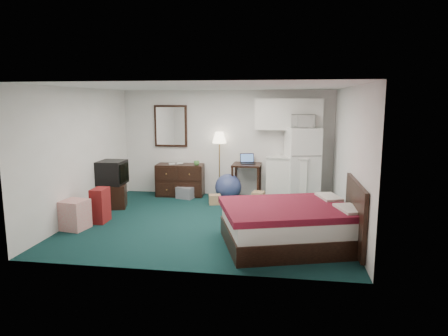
% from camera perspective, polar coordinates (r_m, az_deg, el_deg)
% --- Properties ---
extents(floor, '(5.00, 4.50, 0.01)m').
position_cam_1_polar(floor, '(7.60, -2.12, -7.66)').
color(floor, '#0D2F34').
rests_on(floor, ground).
extents(ceiling, '(5.00, 4.50, 0.01)m').
position_cam_1_polar(ceiling, '(7.27, -2.24, 11.53)').
color(ceiling, silver).
rests_on(ceiling, walls).
extents(walls, '(5.01, 4.51, 2.50)m').
position_cam_1_polar(walls, '(7.33, -2.18, 1.71)').
color(walls, silver).
rests_on(walls, floor).
extents(mirror, '(0.80, 0.06, 1.00)m').
position_cam_1_polar(mirror, '(9.76, -7.61, 5.97)').
color(mirror, white).
rests_on(mirror, walls).
extents(upper_cabinets, '(1.50, 0.35, 0.70)m').
position_cam_1_polar(upper_cabinets, '(9.22, 9.21, 7.59)').
color(upper_cabinets, white).
rests_on(upper_cabinets, walls).
extents(headboard, '(0.06, 1.56, 1.00)m').
position_cam_1_polar(headboard, '(6.44, 18.23, -6.25)').
color(headboard, black).
rests_on(headboard, walls).
extents(dresser, '(1.14, 0.57, 0.76)m').
position_cam_1_polar(dresser, '(9.62, -6.26, -1.70)').
color(dresser, black).
rests_on(dresser, floor).
extents(floor_lamp, '(0.40, 0.40, 1.53)m').
position_cam_1_polar(floor_lamp, '(9.42, -0.66, 0.52)').
color(floor_lamp, '#B38746').
rests_on(floor_lamp, floor).
extents(desk, '(0.66, 0.66, 0.81)m').
position_cam_1_polar(desk, '(9.29, 3.23, -1.89)').
color(desk, black).
rests_on(desk, floor).
extents(exercise_ball, '(0.66, 0.66, 0.60)m').
position_cam_1_polar(exercise_ball, '(9.13, 0.60, -2.74)').
color(exercise_ball, navy).
rests_on(exercise_ball, floor).
extents(kitchen_counter, '(1.02, 0.85, 0.99)m').
position_cam_1_polar(kitchen_counter, '(9.22, 9.25, -1.53)').
color(kitchen_counter, white).
rests_on(kitchen_counter, floor).
extents(fridge, '(0.82, 0.82, 1.67)m').
position_cam_1_polar(fridge, '(9.14, 11.09, 0.47)').
color(fridge, white).
rests_on(fridge, floor).
extents(bed, '(2.35, 2.06, 0.63)m').
position_cam_1_polar(bed, '(6.41, 9.37, -8.13)').
color(bed, '#4C0615').
rests_on(bed, floor).
extents(tv_stand, '(0.63, 0.66, 0.50)m').
position_cam_1_polar(tv_stand, '(8.85, -15.45, -3.85)').
color(tv_stand, black).
rests_on(tv_stand, floor).
extents(suitcase, '(0.25, 0.40, 0.64)m').
position_cam_1_polar(suitcase, '(7.85, -17.26, -5.10)').
color(suitcase, maroon).
rests_on(suitcase, floor).
extents(retail_box, '(0.48, 0.48, 0.52)m').
position_cam_1_polar(retail_box, '(7.59, -20.56, -6.26)').
color(retail_box, beige).
rests_on(retail_box, floor).
extents(file_bin, '(0.45, 0.38, 0.27)m').
position_cam_1_polar(file_bin, '(9.37, -5.51, -3.52)').
color(file_bin, slate).
rests_on(file_bin, floor).
extents(cardboard_box_a, '(0.30, 0.27, 0.21)m').
position_cam_1_polar(cardboard_box_a, '(8.81, -1.32, -4.51)').
color(cardboard_box_a, '#967A49').
rests_on(cardboard_box_a, floor).
extents(cardboard_box_b, '(0.29, 0.33, 0.29)m').
position_cam_1_polar(cardboard_box_b, '(8.81, 4.91, -4.30)').
color(cardboard_box_b, '#967A49').
rests_on(cardboard_box_b, floor).
extents(laptop, '(0.38, 0.34, 0.22)m').
position_cam_1_polar(laptop, '(9.21, 3.43, 1.29)').
color(laptop, black).
rests_on(laptop, desk).
extents(crt_tv, '(0.55, 0.59, 0.50)m').
position_cam_1_polar(crt_tv, '(8.81, -15.70, -0.61)').
color(crt_tv, black).
rests_on(crt_tv, tv_stand).
extents(microwave, '(0.55, 0.34, 0.35)m').
position_cam_1_polar(microwave, '(9.02, 11.29, 6.81)').
color(microwave, white).
rests_on(microwave, fridge).
extents(book_a, '(0.15, 0.07, 0.20)m').
position_cam_1_polar(book_a, '(9.58, -7.89, 1.15)').
color(book_a, '#967A49').
rests_on(book_a, dresser).
extents(book_b, '(0.15, 0.03, 0.20)m').
position_cam_1_polar(book_b, '(9.61, -6.77, 1.19)').
color(book_b, '#967A49').
rests_on(book_b, dresser).
extents(mug, '(0.16, 0.14, 0.13)m').
position_cam_1_polar(mug, '(9.34, -3.94, 0.79)').
color(mug, '#549846').
rests_on(mug, dresser).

